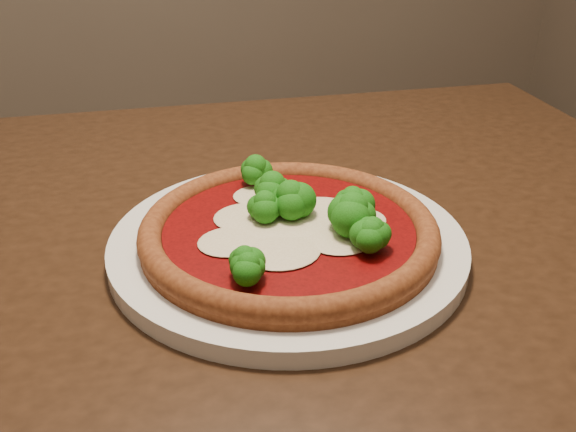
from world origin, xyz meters
name	(u,v)px	position (x,y,z in m)	size (l,w,h in m)	color
dining_table	(257,300)	(-0.09, -0.10, 0.65)	(1.18, 0.97, 0.75)	black
plate	(288,243)	(-0.07, -0.16, 0.76)	(0.36, 0.36, 0.02)	silver
pizza	(292,226)	(-0.07, -0.17, 0.78)	(0.29, 0.29, 0.06)	brown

